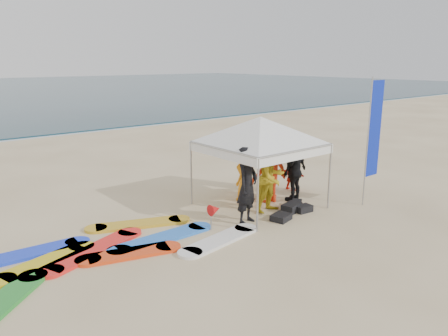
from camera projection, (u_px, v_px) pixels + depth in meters
name	position (u px, v px, depth m)	size (l,w,h in m)	color
ground	(271.00, 250.00, 9.46)	(120.00, 120.00, 0.00)	beige
shoreline_foam	(26.00, 137.00, 23.11)	(160.00, 1.20, 0.01)	silver
person_black_a	(247.00, 186.00, 10.80)	(0.71, 0.46, 1.94)	black
person_yellow	(272.00, 178.00, 11.65)	(0.91, 0.71, 1.88)	gold
person_orange_a	(270.00, 170.00, 12.44)	(1.21, 0.70, 1.88)	red
person_black_b	(295.00, 171.00, 12.56)	(1.03, 0.43, 1.75)	black
person_orange_b	(246.00, 173.00, 12.67)	(0.78, 0.51, 1.60)	orange
person_seated	(291.00, 175.00, 13.71)	(0.89, 0.28, 0.96)	red
canopy_tent	(260.00, 117.00, 11.69)	(3.82, 3.82, 2.88)	#A5A5A8
feather_flag	(374.00, 131.00, 12.04)	(0.60, 0.04, 3.57)	#A5A5A8
marker_pennant	(215.00, 210.00, 10.50)	(0.28, 0.28, 0.64)	#A5A5A8
gear_pile	(292.00, 210.00, 11.69)	(1.59, 0.89, 0.22)	black
surfboard_spread	(107.00, 250.00, 9.36)	(6.17, 3.11, 0.07)	white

